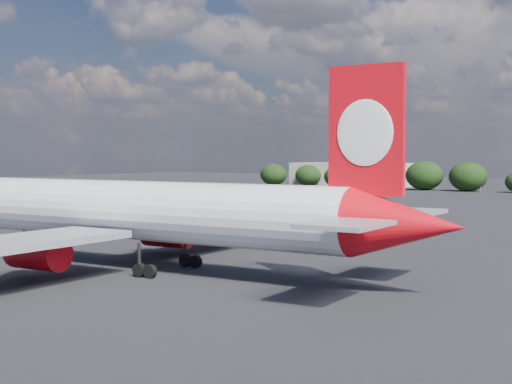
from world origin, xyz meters
The scene contains 4 objects.
ground centered at (0.00, 60.00, 0.00)m, with size 500.00×500.00×0.00m, color black.
qantas_airliner centered at (2.26, 16.48, 5.40)m, with size 54.31×51.59×17.75m.
terminal_building centered at (-65.00, 192.00, 4.00)m, with size 42.00×16.00×8.00m.
highway_sign centered at (-18.00, 176.00, 3.13)m, with size 6.00×0.30×4.50m.
Camera 1 is at (46.40, -32.98, 10.85)m, focal length 50.00 mm.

